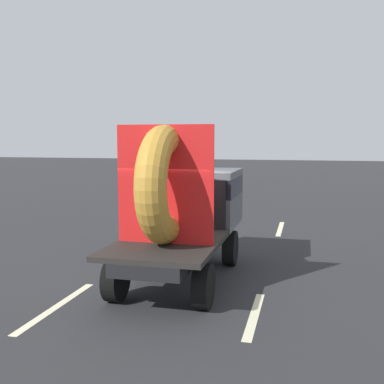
# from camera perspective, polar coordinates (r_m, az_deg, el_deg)

# --- Properties ---
(ground_plane) EXTENTS (120.00, 120.00, 0.00)m
(ground_plane) POSITION_cam_1_polar(r_m,az_deg,el_deg) (10.45, -3.27, -10.52)
(ground_plane) COLOR #28282B
(flatbed_truck) EXTENTS (2.02, 4.93, 3.34)m
(flatbed_truck) POSITION_cam_1_polar(r_m,az_deg,el_deg) (10.41, -0.71, -1.47)
(flatbed_truck) COLOR black
(flatbed_truck) RESTS_ON ground_plane
(distant_sedan) EXTENTS (1.78, 4.15, 1.35)m
(distant_sedan) POSITION_cam_1_polar(r_m,az_deg,el_deg) (27.02, 0.62, 1.56)
(distant_sedan) COLOR black
(distant_sedan) RESTS_ON ground_plane
(lane_dash_left_near) EXTENTS (0.16, 2.69, 0.01)m
(lane_dash_left_near) POSITION_cam_1_polar(r_m,az_deg,el_deg) (9.11, -16.29, -13.35)
(lane_dash_left_near) COLOR beige
(lane_dash_left_near) RESTS_ON ground_plane
(lane_dash_left_far) EXTENTS (0.16, 2.87, 0.01)m
(lane_dash_left_far) POSITION_cam_1_polar(r_m,az_deg,el_deg) (16.06, -2.23, -4.46)
(lane_dash_left_far) COLOR beige
(lane_dash_left_far) RESTS_ON ground_plane
(lane_dash_right_near) EXTENTS (0.16, 2.24, 0.01)m
(lane_dash_right_near) POSITION_cam_1_polar(r_m,az_deg,el_deg) (8.44, 7.67, -14.77)
(lane_dash_right_near) COLOR beige
(lane_dash_right_near) RESTS_ON ground_plane
(lane_dash_right_far) EXTENTS (0.16, 2.61, 0.01)m
(lane_dash_right_far) POSITION_cam_1_polar(r_m,az_deg,el_deg) (16.24, 10.80, -4.45)
(lane_dash_right_far) COLOR beige
(lane_dash_right_far) RESTS_ON ground_plane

